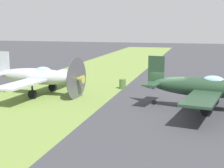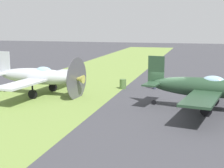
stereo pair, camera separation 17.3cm
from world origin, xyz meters
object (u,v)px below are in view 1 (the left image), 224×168
object	(u,v)px
airplane_lead	(206,88)
airplane_wingman	(39,76)
ground_crew_chief	(154,79)
fuel_drum	(122,84)

from	to	relation	value
airplane_lead	airplane_wingman	bearing A→B (deg)	-86.81
airplane_wingman	ground_crew_chief	xyz separation A→B (m)	(-5.05, 9.19, -0.67)
airplane_wingman	fuel_drum	distance (m)	7.77
airplane_wingman	fuel_drum	size ratio (longest dim) A/B	11.82
airplane_lead	fuel_drum	bearing A→B (deg)	-119.19
airplane_lead	fuel_drum	xyz separation A→B (m)	(-6.04, -7.38, -1.16)
airplane_wingman	ground_crew_chief	size ratio (longest dim) A/B	6.15
airplane_lead	fuel_drum	distance (m)	9.61
airplane_lead	fuel_drum	size ratio (longest dim) A/B	12.08
ground_crew_chief	airplane_wingman	bearing A→B (deg)	-141.99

